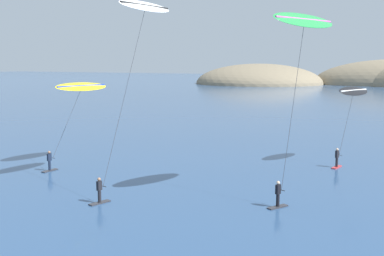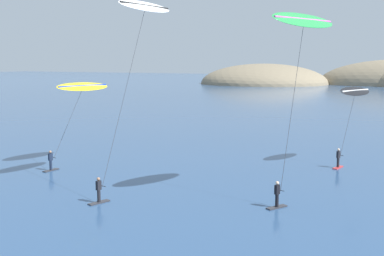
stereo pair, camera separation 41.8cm
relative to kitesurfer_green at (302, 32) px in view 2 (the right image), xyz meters
name	(u,v)px [view 2 (the right image)]	position (x,y,z in m)	size (l,w,h in m)	color
kitesurfer_green	(302,32)	(0.00, 0.00, 0.00)	(3.46, 6.20, 12.23)	#2D2D33
kitesurfer_black	(354,98)	(1.22, 13.51, -5.01)	(2.66, 5.52, 6.95)	red
kitesurfer_white	(142,22)	(-10.77, -1.78, 0.88)	(1.89, 8.42, 13.37)	#2D2D33
kitesurfer_yellow	(81,91)	(-20.06, 2.62, -4.47)	(2.69, 7.12, 7.33)	#2D2D33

